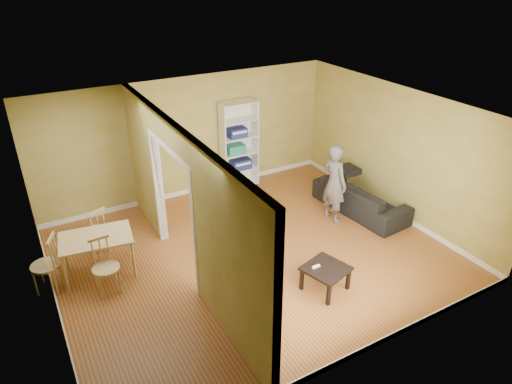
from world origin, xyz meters
TOP-DOWN VIEW (x-y plane):
  - room_shell at (0.00, 0.00)m, footprint 6.50×6.50m
  - partition at (-1.20, 0.00)m, footprint 0.22×5.50m
  - wall_speaker at (1.50, 2.69)m, footprint 0.10×0.10m
  - sofa at (2.70, 0.25)m, footprint 2.17×1.07m
  - person at (2.00, 0.28)m, footprint 0.72×0.59m
  - bookshelf at (1.09, 2.61)m, footprint 0.83×0.36m
  - paper_box_navy_a at (1.13, 2.56)m, footprint 0.45×0.29m
  - paper_box_teal at (1.01, 2.56)m, footprint 0.41×0.27m
  - paper_box_navy_b at (1.06, 2.56)m, footprint 0.40×0.26m
  - coffee_table at (0.54, -1.42)m, footprint 0.63×0.63m
  - game_controller at (0.41, -1.34)m, footprint 0.14×0.04m
  - dining_table at (-2.46, 0.76)m, footprint 1.13×0.75m
  - chair_left at (-3.27, 0.73)m, footprint 0.58×0.58m
  - chair_near at (-2.46, 0.23)m, footprint 0.45×0.45m
  - chair_far at (-2.38, 1.39)m, footprint 0.54×0.54m

SIDE VIEW (x-z plane):
  - coffee_table at x=0.54m, z-range 0.15..0.56m
  - sofa at x=2.70m, z-range 0.00..0.80m
  - game_controller at x=0.41m, z-range 0.42..0.45m
  - chair_near at x=-2.46m, z-range 0.00..0.92m
  - chair_far at x=-2.38m, z-range 0.00..0.93m
  - chair_left at x=-3.27m, z-range 0.00..0.97m
  - paper_box_navy_a at x=1.13m, z-range 0.42..0.64m
  - dining_table at x=-2.46m, z-range 0.28..0.98m
  - paper_box_teal at x=1.01m, z-range 0.80..1.01m
  - person at x=2.00m, z-range 0.00..1.87m
  - bookshelf at x=1.09m, z-range 0.00..1.97m
  - paper_box_navy_b at x=1.06m, z-range 1.19..1.39m
  - room_shell at x=0.00m, z-range -1.95..4.55m
  - partition at x=-1.20m, z-range 0.00..2.60m
  - wall_speaker at x=1.50m, z-range 1.85..1.95m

